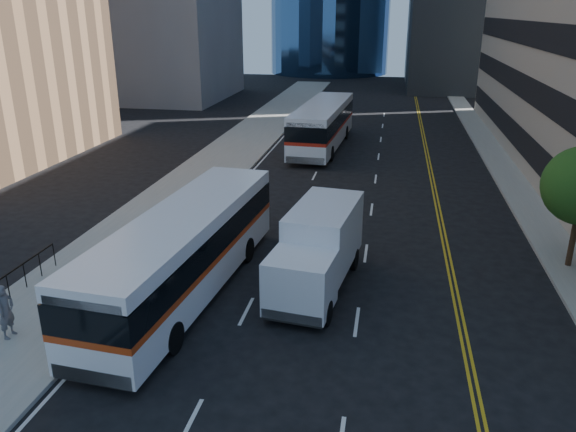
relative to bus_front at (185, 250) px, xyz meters
The scene contains 7 objects.
ground 7.00m from the bus_front, 26.02° to the right, with size 160.00×160.00×0.00m, color black.
sidewalk_west 22.54m from the bus_front, 101.34° to the left, with size 5.00×90.00×0.15m, color gray.
sidewalk_east 26.75m from the bus_front, 55.60° to the left, with size 2.00×90.00×0.15m, color gray.
bus_front is the anchor object (origin of this frame).
bus_rear 25.24m from the bus_front, 85.27° to the left, with size 3.65×13.54×3.46m.
box_truck 5.05m from the bus_front, 15.24° to the left, with size 3.08×6.80×3.14m.
pedestrian 6.29m from the bus_front, 137.61° to the right, with size 0.68×0.45×1.87m, color #5A5B62.
Camera 1 is at (1.24, -15.35, 10.29)m, focal length 35.00 mm.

